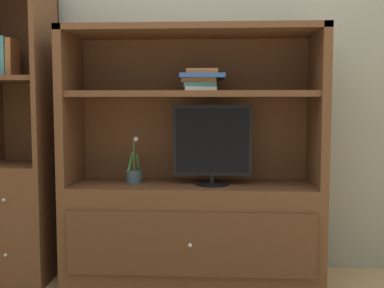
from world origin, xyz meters
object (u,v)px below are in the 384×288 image
at_px(bookshelf_tall, 19,179).
at_px(upright_book_row, 3,57).
at_px(magazine_stack, 201,80).
at_px(tv_monitor, 212,144).
at_px(media_console, 193,203).
at_px(potted_plant, 134,175).

xyz_separation_m(bookshelf_tall, upright_book_row, (-0.08, -0.01, 0.76)).
relative_size(magazine_stack, upright_book_row, 1.31).
height_order(magazine_stack, bookshelf_tall, bookshelf_tall).
bearing_deg(upright_book_row, bookshelf_tall, 6.62).
distance_m(tv_monitor, magazine_stack, 0.39).
xyz_separation_m(media_console, tv_monitor, (0.12, -0.03, 0.37)).
distance_m(magazine_stack, bookshelf_tall, 1.29).
xyz_separation_m(media_console, bookshelf_tall, (-1.09, 0.00, 0.14)).
relative_size(tv_monitor, magazine_stack, 1.42).
height_order(media_console, potted_plant, media_console).
bearing_deg(bookshelf_tall, potted_plant, -0.36).
distance_m(tv_monitor, bookshelf_tall, 1.23).
bearing_deg(bookshelf_tall, media_console, -0.12).
height_order(media_console, tv_monitor, media_console).
bearing_deg(potted_plant, tv_monitor, -3.58).
bearing_deg(magazine_stack, media_console, 174.88).
bearing_deg(potted_plant, media_console, 0.38).
xyz_separation_m(potted_plant, bookshelf_tall, (-0.73, 0.00, -0.03)).
height_order(media_console, bookshelf_tall, bookshelf_tall).
bearing_deg(upright_book_row, potted_plant, 0.31).
bearing_deg(tv_monitor, magazine_stack, 158.41).
height_order(tv_monitor, magazine_stack, magazine_stack).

